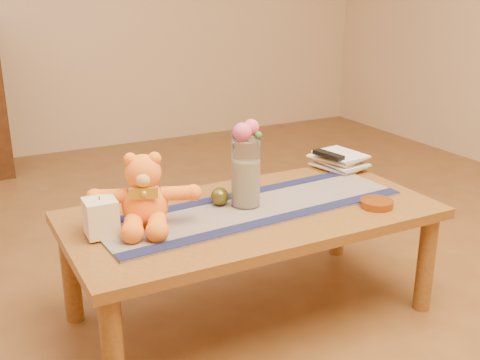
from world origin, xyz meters
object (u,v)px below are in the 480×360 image
book_bottom (326,170)px  pillar_candle (101,217)px  teddy_bear (144,191)px  amber_dish (377,204)px  tv_remote (328,155)px  glass_vase (246,173)px  bronze_ball (220,196)px

book_bottom → pillar_candle: bearing=178.5°
teddy_bear → pillar_candle: teddy_bear is taller
teddy_bear → amber_dish: teddy_bear is taller
teddy_bear → tv_remote: size_ratio=2.31×
glass_vase → amber_dish: 0.52m
teddy_bear → book_bottom: size_ratio=1.66×
pillar_candle → amber_dish: pillar_candle is taller
tv_remote → teddy_bear: bearing=-178.1°
bronze_ball → book_bottom: 0.64m
glass_vase → bronze_ball: size_ratio=3.72×
book_bottom → amber_dish: size_ratio=1.75×
pillar_candle → tv_remote: 1.11m
teddy_bear → glass_vase: 0.40m
tv_remote → amber_dish: bearing=-110.8°
book_bottom → tv_remote: 0.08m
bronze_ball → tv_remote: size_ratio=0.44×
bronze_ball → tv_remote: 0.64m
teddy_bear → bronze_ball: teddy_bear is taller
teddy_bear → glass_vase: size_ratio=1.42×
pillar_candle → tv_remote: pillar_candle is taller
book_bottom → bronze_ball: bearing=-178.2°
pillar_candle → bronze_ball: bearing=7.1°
glass_vase → bronze_ball: 0.14m
pillar_candle → teddy_bear: bearing=6.0°
pillar_candle → glass_vase: size_ratio=0.49×
bronze_ball → amber_dish: bearing=-27.8°
pillar_candle → bronze_ball: 0.48m
teddy_bear → book_bottom: teddy_bear is taller
pillar_candle → bronze_ball: pillar_candle is taller
teddy_bear → book_bottom: (0.93, 0.21, -0.12)m
bronze_ball → tv_remote: bearing=13.9°
amber_dish → tv_remote: bearing=79.2°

